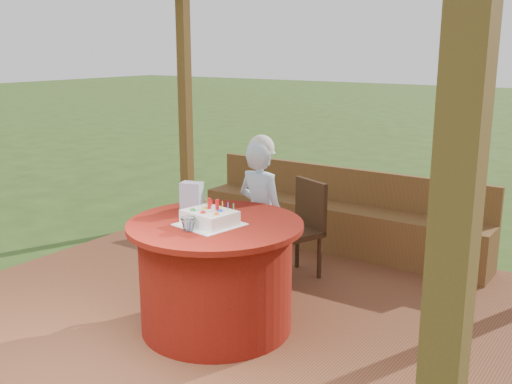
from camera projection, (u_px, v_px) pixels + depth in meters
ground at (238, 321)px, 4.73m from camera, size 60.00×60.00×0.00m
deck at (238, 314)px, 4.71m from camera, size 4.50×4.00×0.12m
pergola at (236, 2)px, 4.15m from camera, size 4.50×4.00×2.72m
bench at (338, 223)px, 6.01m from camera, size 3.00×0.42×0.80m
table at (216, 275)px, 4.27m from camera, size 1.24×1.24×0.80m
chair at (301, 224)px, 5.26m from camera, size 0.53×0.53×0.85m
elderly_woman at (261, 214)px, 4.88m from camera, size 0.50×0.37×1.31m
birthday_cake at (210, 218)px, 4.11m from camera, size 0.44×0.44×0.18m
gift_bag at (192, 197)px, 4.43m from camera, size 0.18×0.14×0.22m
drinking_glass at (188, 224)px, 3.97m from camera, size 0.13×0.13×0.09m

